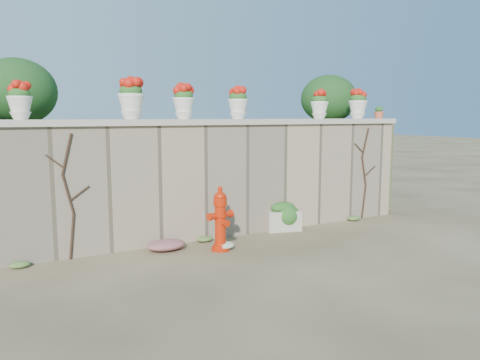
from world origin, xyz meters
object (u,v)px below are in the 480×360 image
planter_box (283,217)px  urn_pot_0 (20,101)px  fire_hydrant (220,219)px  terracotta_pot (379,113)px

planter_box → urn_pot_0: 4.88m
urn_pot_0 → fire_hydrant: bearing=-17.9°
fire_hydrant → terracotta_pot: 4.70m
fire_hydrant → terracotta_pot: bearing=1.4°
planter_box → terracotta_pot: terracotta_pot is taller
planter_box → urn_pot_0: size_ratio=1.35×
fire_hydrant → planter_box: (1.64, 0.64, -0.27)m
urn_pot_0 → terracotta_pot: urn_pot_0 is taller
terracotta_pot → planter_box: bearing=-174.6°
fire_hydrant → urn_pot_0: bearing=151.8°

